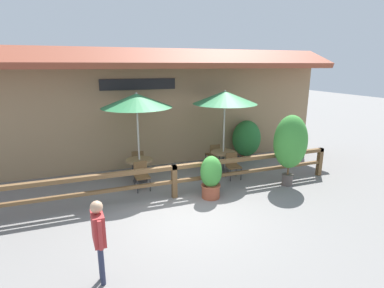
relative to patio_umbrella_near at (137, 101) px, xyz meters
The scene contains 15 objects.
ground_plane 3.75m from the patio_umbrella_near, 75.42° to the right, with size 60.00×60.00×0.00m, color slate.
building_facade 1.69m from the patio_umbrella_near, 65.39° to the left, with size 14.28×1.49×4.23m.
patio_railing 2.56m from the patio_umbrella_near, 66.53° to the right, with size 10.40×0.14×0.95m.
patio_umbrella_near is the anchor object (origin of this frame).
dining_table_near 2.02m from the patio_umbrella_near, ahead, with size 0.86×0.86×0.73m.
chair_near_streetside 2.23m from the patio_umbrella_near, 96.11° to the right, with size 0.44×0.44×0.85m.
chair_near_wallside 2.23m from the patio_umbrella_near, 84.52° to the left, with size 0.48×0.48×0.85m.
patio_umbrella_middle 2.91m from the patio_umbrella_near, ahead, with size 2.15×2.15×2.85m.
dining_table_middle 3.54m from the patio_umbrella_near, ahead, with size 0.86×0.86×0.73m.
chair_middle_streetside 3.71m from the patio_umbrella_near, 15.19° to the right, with size 0.44×0.44×0.85m.
chair_middle_wallside 3.59m from the patio_umbrella_near, 11.20° to the left, with size 0.43×0.43×0.85m.
potted_plant_corner_fern 3.21m from the patio_umbrella_near, 49.71° to the right, with size 0.61×0.55×1.23m.
potted_plant_tall_tropical 4.83m from the patio_umbrella_near, 24.40° to the right, with size 1.03×0.93×2.22m.
potted_plant_entrance_palm 4.87m from the patio_umbrella_near, 11.87° to the left, with size 1.14×1.02×1.55m.
pedestrian 4.93m from the patio_umbrella_near, 108.68° to the right, with size 0.22×0.54×1.52m.
Camera 1 is at (-2.25, -6.48, 3.64)m, focal length 28.00 mm.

